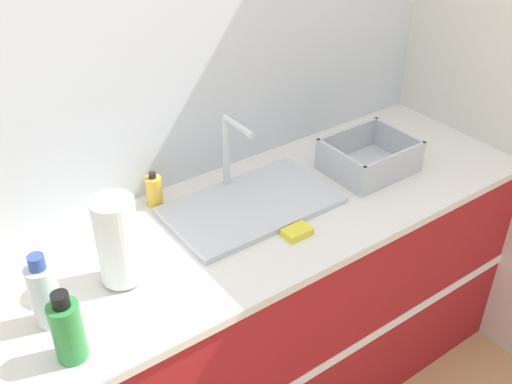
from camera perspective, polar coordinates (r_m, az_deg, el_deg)
The scene contains 10 objects.
wall_back at distance 2.04m, azimuth -7.13°, elevation 11.25°, with size 4.57×0.06×2.60m.
wall_right at distance 2.52m, azimuth 20.71°, elevation 13.74°, with size 0.06×2.65×2.60m.
counter_cabinet at distance 2.26m, azimuth -1.02°, elevation -11.98°, with size 2.20×0.68×0.90m.
sink at distance 2.02m, azimuth -0.55°, elevation -0.95°, with size 0.57×0.34×0.29m.
paper_towel_roll at distance 1.70m, azimuth -13.05°, elevation -4.58°, with size 0.12×0.12×0.28m.
dish_rack at distance 2.25m, azimuth 10.70°, elevation 3.06°, with size 0.31×0.25×0.12m.
bottle_green at distance 1.54m, azimuth -17.51°, elevation -12.39°, with size 0.08×0.08×0.21m.
bottle_clear at distance 1.65m, azimuth -19.49°, elevation -9.09°, with size 0.08×0.08×0.22m.
soap_dispenser at distance 2.04m, azimuth -9.68°, elevation 0.11°, with size 0.05×0.05×0.13m.
sponge at distance 1.90m, azimuth 3.93°, elevation -3.82°, with size 0.09×0.06×0.02m.
Camera 1 is at (-0.90, -0.98, 2.06)m, focal length 42.00 mm.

